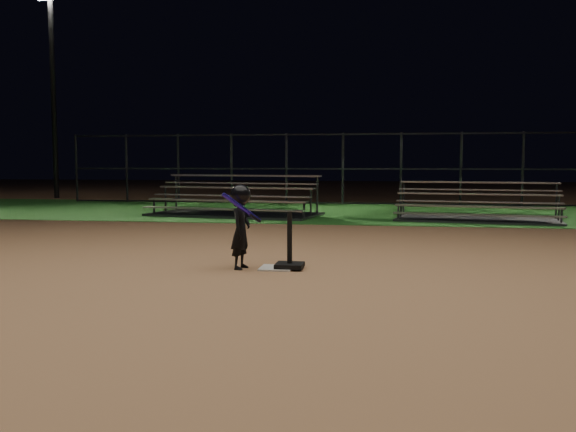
% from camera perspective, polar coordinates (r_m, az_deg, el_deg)
% --- Properties ---
extents(ground, '(80.00, 80.00, 0.00)m').
position_cam_1_polar(ground, '(8.42, -1.09, -5.01)').
color(ground, '#A16F49').
rests_on(ground, ground).
extents(grass_strip, '(60.00, 8.00, 0.01)m').
position_cam_1_polar(grass_strip, '(18.27, 4.51, 0.46)').
color(grass_strip, '#1F591C').
rests_on(grass_strip, ground).
extents(home_plate, '(0.45, 0.45, 0.02)m').
position_cam_1_polar(home_plate, '(8.41, -1.09, -4.93)').
color(home_plate, beige).
rests_on(home_plate, ground).
extents(batting_tee, '(0.38, 0.38, 0.78)m').
position_cam_1_polar(batting_tee, '(8.36, 0.15, -3.92)').
color(batting_tee, black).
rests_on(batting_tee, home_plate).
extents(child_batter, '(0.48, 0.57, 1.18)m').
position_cam_1_polar(child_batter, '(8.36, -4.48, -0.77)').
color(child_batter, black).
rests_on(child_batter, ground).
extents(bleacher_left, '(4.88, 2.95, 1.12)m').
position_cam_1_polar(bleacher_left, '(16.81, -5.07, 0.83)').
color(bleacher_left, silver).
rests_on(bleacher_left, ground).
extents(bleacher_right, '(4.22, 2.50, 0.97)m').
position_cam_1_polar(bleacher_right, '(16.00, 17.41, 0.29)').
color(bleacher_right, '#B8B8BD').
rests_on(bleacher_right, ground).
extents(backstop_fence, '(20.08, 0.08, 2.50)m').
position_cam_1_polar(backstop_fence, '(21.21, 5.20, 4.46)').
color(backstop_fence, '#38383D').
rests_on(backstop_fence, ground).
extents(light_pole_left, '(0.90, 0.53, 8.30)m').
position_cam_1_polar(light_pole_left, '(26.97, -21.40, 12.14)').
color(light_pole_left, '#2D2D30').
rests_on(light_pole_left, ground).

